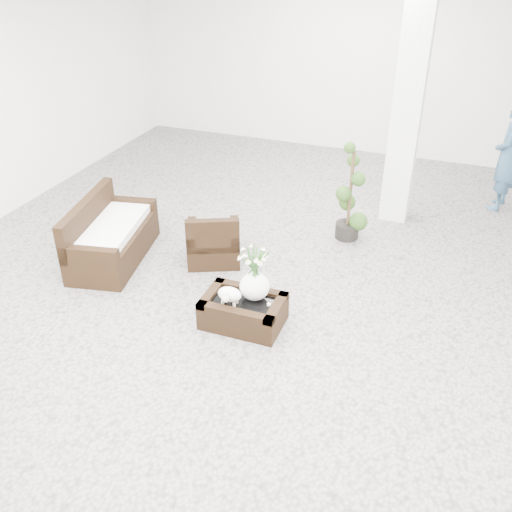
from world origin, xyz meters
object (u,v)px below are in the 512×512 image
(topiary, at_px, (350,193))
(armchair, at_px, (213,235))
(loveseat, at_px, (112,231))
(coffee_table, at_px, (243,312))

(topiary, bearing_deg, armchair, -140.99)
(loveseat, bearing_deg, topiary, -70.06)
(coffee_table, bearing_deg, loveseat, 161.39)
(armchair, height_order, loveseat, loveseat)
(armchair, xyz_separation_m, loveseat, (-1.27, -0.46, 0.05))
(armchair, relative_size, topiary, 0.52)
(loveseat, distance_m, topiary, 3.32)
(coffee_table, relative_size, armchair, 1.22)
(armchair, xyz_separation_m, topiary, (1.55, 1.26, 0.34))
(coffee_table, bearing_deg, topiary, 75.33)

